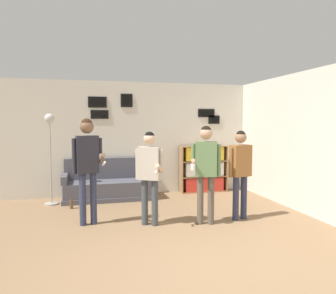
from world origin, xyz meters
TOP-DOWN VIEW (x-y plane):
  - ground_plane at (0.00, 0.00)m, footprint 20.00×20.00m
  - wall_back at (0.00, 4.48)m, footprint 7.66×0.08m
  - wall_right at (2.66, 2.22)m, footprint 0.06×6.85m
  - couch at (-0.92, 4.06)m, footprint 1.95×0.80m
  - bookshelf at (1.47, 4.26)m, footprint 1.19×0.30m
  - floor_lamp at (-2.09, 3.83)m, footprint 0.28×0.28m
  - person_player_foreground_left at (-1.35, 2.22)m, footprint 0.54×0.46m
  - person_player_foreground_center at (-0.34, 1.95)m, footprint 0.44×0.58m
  - person_watcher_holding_cup at (0.59, 1.77)m, footprint 0.57×0.38m
  - person_spectator_near_bookshelf at (1.28, 1.87)m, footprint 0.49×0.27m
  - bottle_on_floor at (-1.67, 3.37)m, footprint 0.07×0.07m
  - drinking_cup at (1.48, 4.26)m, footprint 0.07×0.07m

SIDE VIEW (x-z plane):
  - ground_plane at x=0.00m, z-range 0.00..0.00m
  - bottle_on_floor at x=-1.67m, z-range -0.03..0.21m
  - couch at x=-0.92m, z-range -0.16..0.75m
  - bookshelf at x=1.47m, z-range 0.00..1.15m
  - person_player_foreground_center at x=-0.34m, z-range 0.17..1.75m
  - person_spectator_near_bookshelf at x=1.28m, z-range 0.17..1.76m
  - person_watcher_holding_cup at x=0.59m, z-range 0.19..1.87m
  - person_player_foreground_left at x=-1.35m, z-range 0.22..2.02m
  - drinking_cup at x=1.48m, z-range 1.15..1.25m
  - floor_lamp at x=-2.09m, z-range 0.38..2.30m
  - wall_right at x=2.66m, z-range 0.00..2.70m
  - wall_back at x=0.00m, z-range 0.01..2.71m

